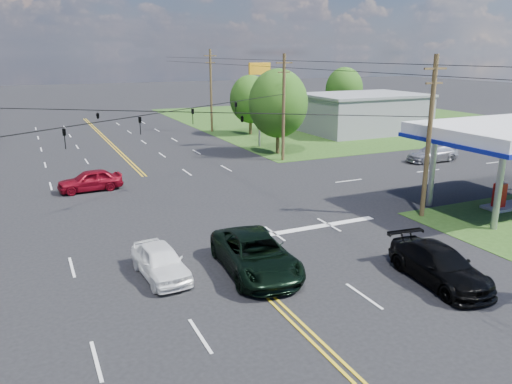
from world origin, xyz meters
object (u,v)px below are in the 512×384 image
pole_se (429,136)px  suv_black (439,265)px  tree_far_r (344,89)px  pickup_dkgreen (256,254)px  pole_right_far (211,90)px  retail_ne (363,114)px  pole_ne (284,106)px  tree_right_a (278,103)px  tree_right_b (250,99)px  pickup_white (160,261)px

pole_se → suv_black: size_ratio=1.78×
tree_far_r → pickup_dkgreen: 53.85m
pole_right_far → retail_ne: bearing=-25.2°
tree_far_r → pole_ne: bearing=-135.0°
tree_far_r → suv_black: 53.55m
pole_se → pickup_dkgreen: (-12.50, -3.00, -4.06)m
pole_se → tree_right_a: 21.02m
retail_ne → pickup_dkgreen: (-29.50, -32.00, -1.35)m
pole_se → pickup_dkgreen: bearing=-166.5°
retail_ne → tree_right_b: size_ratio=1.98×
pole_ne → tree_right_b: bearing=76.9°
tree_right_a → pole_se: bearing=-92.7°
tree_right_a → tree_far_r: size_ratio=1.07×
tree_far_r → pickup_dkgreen: size_ratio=1.24×
tree_right_a → suv_black: tree_right_a is taller
retail_ne → suv_black: bearing=-122.1°
retail_ne → pickup_dkgreen: retail_ne is taller
retail_ne → pole_ne: bearing=-147.1°
suv_black → pickup_white: 12.09m
pole_right_far → suv_black: (-5.76, -44.23, -4.39)m
pickup_dkgreen → pole_right_far: bearing=77.7°
pickup_dkgreen → suv_black: 7.96m
tree_right_a → tree_far_r: 26.91m
retail_ne → pickup_dkgreen: 43.54m
pole_ne → tree_right_a: bearing=71.6°
pole_se → tree_right_b: size_ratio=1.34×
tree_right_b → tree_right_a: bearing=-101.8°
pickup_dkgreen → suv_black: bearing=-27.0°
suv_black → pole_ne: bearing=82.6°
suv_black → tree_right_b: bearing=82.5°
tree_far_r → tree_right_a: bearing=-138.0°
retail_ne → tree_right_b: bearing=163.5°
pickup_dkgreen → pickup_white: (-4.00, 1.32, -0.12)m
pickup_dkgreen → pickup_white: size_ratio=1.43×
retail_ne → pickup_dkgreen: bearing=-132.7°
pole_se → pickup_white: pole_se is taller
pole_right_far → pickup_white: (-16.50, -38.68, -4.44)m
pole_right_far → pickup_white: 42.29m
suv_black → pickup_white: size_ratio=1.25×
pickup_dkgreen → tree_right_b: bearing=71.1°
pole_right_far → pickup_dkgreen: 42.13m
pole_se → suv_black: (-5.76, -7.23, -4.14)m
tree_right_a → pickup_white: (-17.50, -22.68, -4.14)m
pole_ne → tree_far_r: (21.00, 21.00, -0.37)m
pole_ne → pickup_white: bearing=-130.0°
tree_far_r → pole_right_far: bearing=-174.6°
tree_right_a → pickup_dkgreen: 27.83m
tree_right_a → pickup_white: size_ratio=1.91×
suv_black → tree_far_r: bearing=65.4°
pole_ne → suv_black: pole_ne is taller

